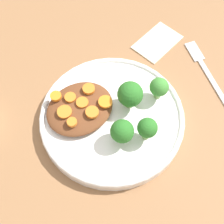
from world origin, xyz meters
name	(u,v)px	position (x,y,z in m)	size (l,w,h in m)	color
ground_plane	(112,121)	(0.00, 0.00, 0.00)	(4.00, 4.00, 0.00)	#8C603D
plate	(112,118)	(0.00, 0.00, 0.01)	(0.27, 0.27, 0.03)	white
stew_mound	(80,108)	(0.04, -0.04, 0.03)	(0.13, 0.11, 0.02)	brown
broccoli_floret_0	(147,128)	(-0.02, 0.07, 0.05)	(0.04, 0.04, 0.05)	#759E51
broccoli_floret_1	(122,132)	(0.01, 0.05, 0.05)	(0.04, 0.04, 0.05)	#7FA85B
broccoli_floret_2	(159,87)	(-0.09, 0.02, 0.05)	(0.04, 0.04, 0.05)	#7FA85B
broccoli_floret_3	(131,96)	(-0.04, 0.00, 0.06)	(0.05, 0.05, 0.06)	#759E51
carrot_slice_0	(72,122)	(0.07, -0.02, 0.05)	(0.02, 0.02, 0.01)	orange
carrot_slice_1	(64,112)	(0.07, -0.05, 0.04)	(0.03, 0.03, 0.00)	orange
carrot_slice_2	(92,112)	(0.03, -0.02, 0.05)	(0.02, 0.02, 0.01)	orange
carrot_slice_3	(70,97)	(0.05, -0.07, 0.04)	(0.02, 0.02, 0.00)	orange
carrot_slice_4	(56,96)	(0.07, -0.08, 0.05)	(0.02, 0.02, 0.01)	orange
carrot_slice_5	(103,103)	(0.00, -0.02, 0.04)	(0.03, 0.03, 0.00)	orange
carrot_slice_6	(89,89)	(0.01, -0.06, 0.05)	(0.02, 0.02, 0.01)	orange
carrot_slice_7	(82,103)	(0.03, -0.04, 0.04)	(0.02, 0.02, 0.00)	orange
fork	(204,66)	(-0.23, 0.01, 0.00)	(0.07, 0.17, 0.01)	silver
napkin	(157,42)	(-0.20, -0.10, 0.00)	(0.11, 0.08, 0.01)	beige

